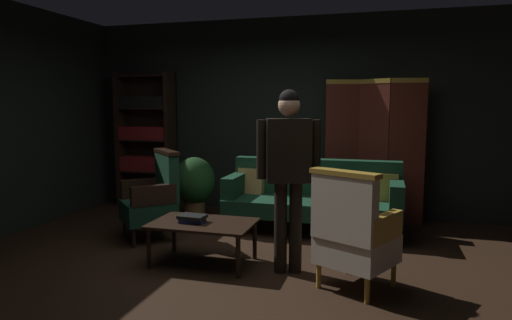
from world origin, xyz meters
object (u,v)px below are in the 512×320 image
folding_screen (373,149)px  potted_plant (194,184)px  armchair_wing_left (154,198)px  book_black_cloth (192,217)px  standing_figure (289,164)px  velvet_couch (313,195)px  armchair_gilt_accent (353,233)px  bookshelf (146,138)px  book_navy_cloth (192,220)px  coffee_table (203,227)px

folding_screen → potted_plant: (-2.34, -0.54, -0.49)m
armchair_wing_left → potted_plant: bearing=85.1°
book_black_cloth → standing_figure: bearing=2.7°
velvet_couch → armchair_wing_left: (-1.74, -0.84, 0.04)m
potted_plant → folding_screen: bearing=13.1°
armchair_gilt_accent → potted_plant: bearing=140.5°
bookshelf → book_black_cloth: (1.74, -2.24, -0.57)m
velvet_couch → armchair_gilt_accent: 1.81m
bookshelf → book_navy_cloth: bearing=-52.1°
bookshelf → book_navy_cloth: size_ratio=8.77×
standing_figure → book_black_cloth: bearing=-177.3°
velvet_couch → standing_figure: (-0.01, -1.45, 0.57)m
armchair_gilt_accent → potted_plant: armchair_gilt_accent is taller
bookshelf → standing_figure: 3.47m
standing_figure → potted_plant: (-1.64, 1.60, -0.53)m
armchair_wing_left → coffee_table: bearing=-35.4°
velvet_couch → armchair_gilt_accent: armchair_gilt_accent is taller
standing_figure → armchair_wing_left: bearing=160.4°
folding_screen → book_black_cloth: folding_screen is taller
velvet_couch → standing_figure: bearing=-90.5°
coffee_table → standing_figure: standing_figure is taller
folding_screen → standing_figure: bearing=-108.1°
bookshelf → folding_screen: bearing=-0.8°
folding_screen → armchair_wing_left: bearing=-147.7°
armchair_wing_left → book_navy_cloth: 1.02m
bookshelf → velvet_couch: size_ratio=0.97×
velvet_couch → armchair_wing_left: bearing=-154.3°
armchair_gilt_accent → book_navy_cloth: 1.57m
armchair_wing_left → book_black_cloth: size_ratio=4.08×
folding_screen → standing_figure: 2.26m
armchair_wing_left → book_black_cloth: armchair_wing_left is taller
folding_screen → book_navy_cloth: size_ratio=8.13×
bookshelf → standing_figure: bearing=-39.2°
folding_screen → velvet_couch: folding_screen is taller
coffee_table → book_black_cloth: size_ratio=3.92×
folding_screen → armchair_wing_left: folding_screen is taller
coffee_table → armchair_wing_left: size_ratio=0.96×
velvet_couch → standing_figure: size_ratio=1.25×
velvet_couch → coffee_table: size_ratio=2.12×
bookshelf → potted_plant: bookshelf is taller
bookshelf → armchair_wing_left: size_ratio=1.97×
book_navy_cloth → velvet_couch: bearing=57.3°
velvet_couch → armchair_gilt_accent: (0.60, -1.70, 0.04)m
book_navy_cloth → potted_plant: bearing=112.8°
bookshelf → armchair_wing_left: bearing=-58.6°
armchair_gilt_accent → standing_figure: bearing=157.4°
coffee_table → standing_figure: 1.07m
velvet_couch → book_navy_cloth: 1.78m
coffee_table → armchair_gilt_accent: armchair_gilt_accent is taller
coffee_table → armchair_gilt_accent: 1.49m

